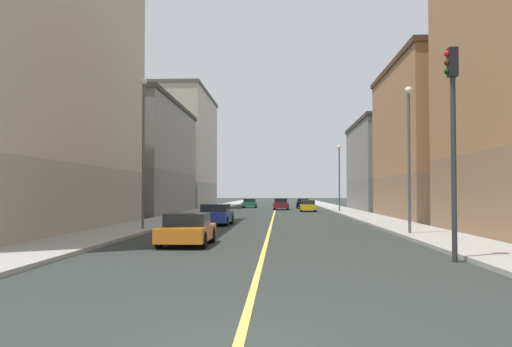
{
  "coord_description": "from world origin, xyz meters",
  "views": [
    {
      "loc": [
        0.58,
        -7.93,
        2.13
      ],
      "look_at": [
        -0.85,
        25.31,
        3.26
      ],
      "focal_mm": 38.88,
      "sensor_mm": 36.0,
      "label": 1
    }
  ],
  "objects_px": {
    "car_black": "(303,203)",
    "car_maroon": "(281,204)",
    "car_orange": "(187,230)",
    "street_lamp_left_far": "(339,171)",
    "car_blue": "(216,215)",
    "building_right_distant": "(167,151)",
    "car_yellow": "(308,206)",
    "building_left_mid": "(464,141)",
    "building_left_far": "(407,166)",
    "traffic_light_left_near": "(453,124)",
    "street_lamp_left_near": "(409,144)",
    "car_green": "(250,203)",
    "street_lamp_right_near": "(143,139)",
    "building_right_midblock": "(121,158)"
  },
  "relations": [
    {
      "from": "street_lamp_left_far",
      "to": "car_blue",
      "type": "height_order",
      "value": "street_lamp_left_far"
    },
    {
      "from": "traffic_light_left_near",
      "to": "car_black",
      "type": "height_order",
      "value": "traffic_light_left_near"
    },
    {
      "from": "building_left_mid",
      "to": "building_left_far",
      "type": "bearing_deg",
      "value": 90.0
    },
    {
      "from": "street_lamp_left_near",
      "to": "building_left_mid",
      "type": "bearing_deg",
      "value": 64.27
    },
    {
      "from": "building_right_midblock",
      "to": "car_black",
      "type": "distance_m",
      "value": 27.46
    },
    {
      "from": "traffic_light_left_near",
      "to": "car_orange",
      "type": "bearing_deg",
      "value": 151.07
    },
    {
      "from": "building_right_distant",
      "to": "car_yellow",
      "type": "relative_size",
      "value": 5.13
    },
    {
      "from": "building_right_midblock",
      "to": "car_green",
      "type": "bearing_deg",
      "value": 61.45
    },
    {
      "from": "building_left_mid",
      "to": "street_lamp_left_far",
      "type": "height_order",
      "value": "building_left_mid"
    },
    {
      "from": "car_blue",
      "to": "car_yellow",
      "type": "relative_size",
      "value": 1.01
    },
    {
      "from": "street_lamp_left_near",
      "to": "building_right_distant",
      "type": "bearing_deg",
      "value": 113.88
    },
    {
      "from": "traffic_light_left_near",
      "to": "car_orange",
      "type": "xyz_separation_m",
      "value": [
        -9.05,
        5.0,
        -3.6
      ]
    },
    {
      "from": "car_green",
      "to": "car_blue",
      "type": "relative_size",
      "value": 1.02
    },
    {
      "from": "building_left_mid",
      "to": "car_orange",
      "type": "height_order",
      "value": "building_left_mid"
    },
    {
      "from": "building_right_distant",
      "to": "car_green",
      "type": "distance_m",
      "value": 14.0
    },
    {
      "from": "car_blue",
      "to": "car_yellow",
      "type": "distance_m",
      "value": 26.95
    },
    {
      "from": "building_left_mid",
      "to": "car_orange",
      "type": "relative_size",
      "value": 4.15
    },
    {
      "from": "building_right_distant",
      "to": "traffic_light_left_near",
      "type": "distance_m",
      "value": 64.27
    },
    {
      "from": "car_green",
      "to": "street_lamp_left_far",
      "type": "bearing_deg",
      "value": -58.5
    },
    {
      "from": "car_black",
      "to": "car_maroon",
      "type": "relative_size",
      "value": 0.91
    },
    {
      "from": "building_left_far",
      "to": "street_lamp_left_far",
      "type": "bearing_deg",
      "value": -144.74
    },
    {
      "from": "building_left_mid",
      "to": "street_lamp_left_near",
      "type": "distance_m",
      "value": 19.57
    },
    {
      "from": "building_right_midblock",
      "to": "car_yellow",
      "type": "bearing_deg",
      "value": 20.26
    },
    {
      "from": "car_black",
      "to": "car_orange",
      "type": "bearing_deg",
      "value": -97.49
    },
    {
      "from": "building_left_mid",
      "to": "building_left_far",
      "type": "distance_m",
      "value": 20.35
    },
    {
      "from": "traffic_light_left_near",
      "to": "street_lamp_right_near",
      "type": "distance_m",
      "value": 18.14
    },
    {
      "from": "building_left_mid",
      "to": "car_black",
      "type": "bearing_deg",
      "value": 111.97
    },
    {
      "from": "car_yellow",
      "to": "car_maroon",
      "type": "distance_m",
      "value": 6.64
    },
    {
      "from": "street_lamp_left_far",
      "to": "car_green",
      "type": "relative_size",
      "value": 1.65
    },
    {
      "from": "car_green",
      "to": "car_yellow",
      "type": "distance_m",
      "value": 16.33
    },
    {
      "from": "building_left_far",
      "to": "car_blue",
      "type": "xyz_separation_m",
      "value": [
        -18.97,
        -29.38,
        -4.5
      ]
    },
    {
      "from": "traffic_light_left_near",
      "to": "street_lamp_left_near",
      "type": "bearing_deg",
      "value": 84.3
    },
    {
      "from": "building_left_mid",
      "to": "street_lamp_right_near",
      "type": "bearing_deg",
      "value": -146.2
    },
    {
      "from": "street_lamp_right_near",
      "to": "street_lamp_left_far",
      "type": "distance_m",
      "value": 32.37
    },
    {
      "from": "traffic_light_left_near",
      "to": "car_yellow",
      "type": "relative_size",
      "value": 1.59
    },
    {
      "from": "building_left_mid",
      "to": "car_green",
      "type": "bearing_deg",
      "value": 121.07
    },
    {
      "from": "building_left_far",
      "to": "building_right_midblock",
      "type": "relative_size",
      "value": 0.84
    },
    {
      "from": "car_black",
      "to": "car_maroon",
      "type": "bearing_deg",
      "value": -115.12
    },
    {
      "from": "street_lamp_left_near",
      "to": "car_maroon",
      "type": "relative_size",
      "value": 1.6
    },
    {
      "from": "building_right_distant",
      "to": "traffic_light_left_near",
      "type": "height_order",
      "value": "building_right_distant"
    },
    {
      "from": "car_orange",
      "to": "street_lamp_left_far",
      "type": "bearing_deg",
      "value": 74.81
    },
    {
      "from": "car_blue",
      "to": "car_yellow",
      "type": "xyz_separation_m",
      "value": [
        7.3,
        25.94,
        -0.04
      ]
    },
    {
      "from": "car_green",
      "to": "building_right_distant",
      "type": "bearing_deg",
      "value": 173.71
    },
    {
      "from": "street_lamp_left_far",
      "to": "car_yellow",
      "type": "bearing_deg",
      "value": 141.57
    },
    {
      "from": "car_black",
      "to": "car_maroon",
      "type": "xyz_separation_m",
      "value": [
        -2.91,
        -6.21,
        0.02
      ]
    },
    {
      "from": "building_left_far",
      "to": "traffic_light_left_near",
      "type": "relative_size",
      "value": 2.8
    },
    {
      "from": "building_right_distant",
      "to": "car_yellow",
      "type": "bearing_deg",
      "value": -39.81
    },
    {
      "from": "building_left_far",
      "to": "car_orange",
      "type": "bearing_deg",
      "value": -113.28
    },
    {
      "from": "street_lamp_right_near",
      "to": "car_orange",
      "type": "height_order",
      "value": "street_lamp_right_near"
    },
    {
      "from": "building_right_distant",
      "to": "car_maroon",
      "type": "bearing_deg",
      "value": -31.72
    }
  ]
}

